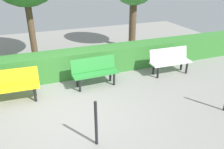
% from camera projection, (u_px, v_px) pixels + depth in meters
% --- Properties ---
extents(ground_plane, '(16.97, 16.97, 0.00)m').
position_uv_depth(ground_plane, '(69.00, 109.00, 5.72)').
color(ground_plane, gray).
extents(bench_white, '(1.42, 0.50, 0.86)m').
position_uv_depth(bench_white, '(170.00, 60.00, 7.53)').
color(bench_white, white).
rests_on(bench_white, ground_plane).
extents(bench_green, '(1.39, 0.51, 0.86)m').
position_uv_depth(bench_green, '(95.00, 71.00, 6.72)').
color(bench_green, '#2D8C38').
rests_on(bench_green, ground_plane).
extents(bench_yellow, '(1.64, 0.53, 0.86)m').
position_uv_depth(bench_yellow, '(7.00, 85.00, 5.86)').
color(bench_yellow, yellow).
rests_on(bench_yellow, ground_plane).
extents(hedge_row, '(12.97, 0.75, 0.84)m').
position_uv_depth(hedge_row, '(89.00, 61.00, 7.58)').
color(hedge_row, '#387F33').
rests_on(hedge_row, ground_plane).
extents(railing_post_mid, '(0.06, 0.06, 1.00)m').
position_uv_depth(railing_post_mid, '(96.00, 124.00, 4.36)').
color(railing_post_mid, black).
rests_on(railing_post_mid, ground_plane).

